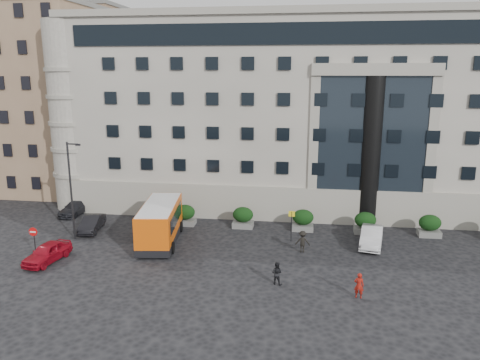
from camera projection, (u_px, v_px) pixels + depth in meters
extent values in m
plane|color=black|center=(212.00, 262.00, 33.64)|extent=(120.00, 120.00, 0.00)
cube|color=gray|center=(303.00, 111.00, 51.93)|extent=(44.00, 24.00, 18.00)
cylinder|color=black|center=(371.00, 152.00, 40.41)|extent=(1.80, 1.80, 13.00)
cube|color=#85664D|center=(41.00, 101.00, 53.91)|extent=(14.00, 14.00, 20.00)
cube|color=#7F634A|center=(87.00, 86.00, 71.44)|extent=(13.00, 13.00, 22.00)
cube|color=#5C5C5A|center=(185.00, 222.00, 41.65)|extent=(1.80, 1.20, 0.50)
ellipsoid|color=black|center=(185.00, 212.00, 41.44)|extent=(1.80, 1.26, 1.34)
cube|color=#5C5C5A|center=(243.00, 225.00, 40.93)|extent=(1.80, 1.20, 0.50)
ellipsoid|color=black|center=(243.00, 215.00, 40.72)|extent=(1.80, 1.26, 1.34)
cube|color=#5C5C5A|center=(303.00, 227.00, 40.21)|extent=(1.80, 1.20, 0.50)
ellipsoid|color=black|center=(303.00, 217.00, 40.00)|extent=(1.80, 1.26, 1.34)
cube|color=#5C5C5A|center=(365.00, 230.00, 39.50)|extent=(1.80, 1.20, 0.50)
ellipsoid|color=black|center=(365.00, 220.00, 39.28)|extent=(1.80, 1.26, 1.34)
cube|color=#5C5C5A|center=(429.00, 233.00, 38.78)|extent=(1.80, 1.20, 0.50)
ellipsoid|color=black|center=(430.00, 223.00, 38.57)|extent=(1.80, 1.26, 1.34)
cylinder|color=#262628|center=(71.00, 192.00, 37.27)|extent=(0.16, 0.16, 8.00)
cylinder|color=#262628|center=(72.00, 144.00, 36.32)|extent=(0.90, 0.12, 0.12)
cube|color=black|center=(78.00, 145.00, 36.27)|extent=(0.35, 0.18, 0.14)
cylinder|color=#262628|center=(291.00, 226.00, 37.41)|extent=(0.08, 0.08, 2.50)
cube|color=yellow|center=(292.00, 214.00, 37.17)|extent=(0.50, 0.06, 0.45)
cylinder|color=#262628|center=(35.00, 243.00, 34.22)|extent=(0.08, 0.08, 2.20)
cylinder|color=red|center=(33.00, 232.00, 33.95)|extent=(0.64, 0.05, 0.64)
cube|color=white|center=(33.00, 232.00, 33.92)|extent=(0.45, 0.04, 0.10)
cube|color=#DD530A|center=(160.00, 220.00, 37.12)|extent=(3.52, 7.72, 2.53)
cube|color=black|center=(161.00, 237.00, 37.44)|extent=(3.57, 7.77, 0.55)
cube|color=black|center=(160.00, 217.00, 37.07)|extent=(3.36, 6.10, 1.12)
cube|color=silver|center=(159.00, 206.00, 36.84)|extent=(3.35, 7.33, 0.18)
cylinder|color=black|center=(138.00, 247.00, 35.13)|extent=(0.40, 0.93, 0.90)
cylinder|color=black|center=(172.00, 248.00, 35.11)|extent=(0.40, 0.93, 0.90)
cylinder|color=black|center=(151.00, 227.00, 39.77)|extent=(0.40, 0.93, 0.90)
cylinder|color=black|center=(181.00, 227.00, 39.75)|extent=(0.40, 0.93, 0.90)
cube|color=maroon|center=(144.00, 175.00, 53.10)|extent=(3.51, 4.59, 2.83)
cube|color=maroon|center=(129.00, 185.00, 50.55)|extent=(2.86, 2.36, 1.93)
cube|color=black|center=(124.00, 183.00, 49.74)|extent=(2.12, 0.63, 0.91)
cylinder|color=black|center=(120.00, 191.00, 51.29)|extent=(0.51, 1.00, 0.95)
cylinder|color=black|center=(139.00, 193.00, 50.39)|extent=(0.51, 1.00, 0.95)
cylinder|color=black|center=(139.00, 184.00, 54.67)|extent=(0.51, 1.00, 0.95)
cylinder|color=black|center=(158.00, 186.00, 53.76)|extent=(0.51, 1.00, 0.95)
imported|color=maroon|center=(47.00, 253.00, 33.53)|extent=(2.27, 4.26, 1.38)
imported|color=black|center=(92.00, 223.00, 39.99)|extent=(1.96, 4.13, 1.31)
imported|color=black|center=(75.00, 208.00, 44.65)|extent=(2.00, 4.33, 1.22)
imported|color=black|center=(125.00, 197.00, 47.85)|extent=(2.86, 5.42, 1.45)
imported|color=silver|center=(372.00, 237.00, 36.56)|extent=(2.38, 4.76, 1.50)
imported|color=maroon|center=(359.00, 285.00, 28.17)|extent=(0.64, 0.48, 1.61)
imported|color=black|center=(277.00, 273.00, 29.99)|extent=(0.87, 0.75, 1.52)
imported|color=black|center=(303.00, 242.00, 35.24)|extent=(1.11, 0.65, 1.69)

